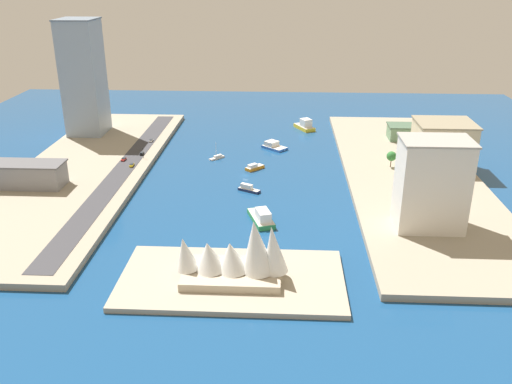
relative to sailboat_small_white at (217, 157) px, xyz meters
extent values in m
plane|color=navy|center=(-18.94, 27.77, -0.88)|extent=(440.00, 440.00, 0.00)
cube|color=#9E937F|center=(-109.13, 27.77, 0.58)|extent=(70.00, 240.00, 2.92)
cube|color=#9E937F|center=(71.25, 27.77, 0.58)|extent=(70.00, 240.00, 2.92)
cube|color=#A89E89|center=(-21.80, 137.63, 0.12)|extent=(81.62, 43.75, 2.00)
cube|color=#38383D|center=(48.81, 27.77, 2.12)|extent=(11.77, 228.00, 0.15)
cube|color=white|center=(0.11, 0.12, -0.42)|extent=(9.00, 9.61, 0.92)
cone|color=white|center=(3.81, 4.25, -0.42)|extent=(1.16, 1.16, 0.82)
cube|color=white|center=(-0.45, -0.50, 0.65)|extent=(5.04, 5.33, 1.22)
cube|color=beige|center=(0.11, 0.12, 0.09)|extent=(8.64, 9.23, 0.10)
cylinder|color=silver|center=(0.46, 0.52, 4.82)|extent=(0.24, 0.24, 9.56)
cube|color=blue|center=(-34.17, -21.17, -0.13)|extent=(17.34, 16.77, 1.50)
cone|color=blue|center=(-40.30, -15.70, -0.13)|extent=(1.91, 1.91, 1.35)
cube|color=white|center=(-32.28, -22.86, 2.12)|extent=(9.87, 9.90, 2.99)
cube|color=beige|center=(-34.17, -21.17, 0.67)|extent=(16.65, 16.10, 0.10)
cube|color=#1E284C|center=(-22.58, 50.52, -0.24)|extent=(12.10, 8.60, 1.28)
cone|color=#1E284C|center=(-28.14, 53.53, -0.24)|extent=(1.56, 1.56, 1.15)
cube|color=white|center=(-21.24, 49.80, 1.60)|extent=(6.65, 5.02, 2.38)
cube|color=beige|center=(-22.58, 50.52, 0.45)|extent=(11.61, 8.26, 0.10)
cube|color=yellow|center=(-54.43, -67.53, 0.39)|extent=(15.25, 19.64, 2.54)
cone|color=yellow|center=(-49.93, -76.16, 0.39)|extent=(3.09, 3.09, 2.29)
cube|color=white|center=(-55.33, -65.80, 4.35)|extent=(8.91, 9.37, 5.37)
cube|color=beige|center=(-54.43, -67.53, 1.72)|extent=(14.64, 18.86, 0.10)
cube|color=orange|center=(-23.69, 17.39, -0.01)|extent=(11.04, 11.09, 1.74)
cone|color=orange|center=(-28.03, 13.02, -0.01)|extent=(2.22, 2.22, 1.57)
cube|color=white|center=(-22.50, 18.59, 1.71)|extent=(5.90, 5.92, 1.70)
cube|color=beige|center=(-23.69, 17.39, 0.91)|extent=(10.60, 10.64, 0.10)
cube|color=#2D8C4C|center=(-30.15, 85.42, 0.21)|extent=(13.87, 22.10, 2.18)
cone|color=#2D8C4C|center=(-26.78, 75.02, 0.21)|extent=(2.47, 2.47, 1.96)
cube|color=white|center=(-31.29, 88.91, 3.59)|extent=(7.92, 10.68, 4.56)
cube|color=beige|center=(-30.15, 85.42, 1.35)|extent=(13.31, 21.21, 0.10)
cube|color=#C6B793|center=(-128.70, 12.36, 14.13)|extent=(30.22, 27.58, 24.18)
cube|color=gray|center=(-128.70, 12.36, 26.62)|extent=(31.43, 28.68, 0.80)
cube|color=silver|center=(-102.04, 93.12, 21.17)|extent=(27.78, 19.83, 38.26)
cube|color=#9D9992|center=(-102.04, 93.12, 40.70)|extent=(28.89, 20.63, 0.80)
cube|color=#8C9EB2|center=(91.58, -41.83, 38.67)|extent=(23.02, 25.91, 73.25)
cube|color=slate|center=(91.58, -41.83, 75.70)|extent=(23.94, 26.94, 0.80)
cube|color=gray|center=(90.92, 56.20, 7.92)|extent=(38.20, 15.14, 11.74)
cube|color=#59595C|center=(90.92, 56.20, 14.19)|extent=(39.73, 15.74, 0.80)
cube|color=slate|center=(-123.39, -37.39, 6.34)|extent=(30.74, 15.67, 8.60)
cube|color=#47624A|center=(-123.39, -37.39, 11.04)|extent=(31.97, 16.30, 0.80)
cylinder|color=black|center=(45.39, 2.34, 2.52)|extent=(0.25, 0.64, 0.64)
cylinder|color=black|center=(43.76, 2.33, 2.52)|extent=(0.25, 0.64, 0.64)
cylinder|color=black|center=(45.38, 5.45, 2.52)|extent=(0.25, 0.64, 0.64)
cylinder|color=black|center=(43.75, 5.44, 2.52)|extent=(0.25, 0.64, 0.64)
cube|color=black|center=(44.57, 3.89, 2.77)|extent=(1.85, 4.45, 0.71)
cube|color=#262D38|center=(44.57, 4.11, 3.45)|extent=(1.62, 2.50, 0.64)
cylinder|color=black|center=(51.78, 16.38, 2.52)|extent=(0.28, 0.65, 0.64)
cylinder|color=black|center=(53.52, 16.30, 2.52)|extent=(0.28, 0.65, 0.64)
cylinder|color=black|center=(51.63, 13.12, 2.52)|extent=(0.28, 0.65, 0.64)
cylinder|color=black|center=(53.38, 13.04, 2.52)|extent=(0.28, 0.65, 0.64)
cube|color=red|center=(52.58, 14.71, 2.78)|extent=(2.16, 4.75, 0.73)
cube|color=#262D38|center=(52.57, 14.48, 3.44)|extent=(1.83, 2.69, 0.58)
cylinder|color=black|center=(46.01, 22.65, 2.52)|extent=(0.26, 0.64, 0.64)
cylinder|color=black|center=(44.42, 22.62, 2.52)|extent=(0.26, 0.64, 0.64)
cylinder|color=black|center=(45.97, 26.14, 2.52)|extent=(0.26, 0.64, 0.64)
cylinder|color=black|center=(44.37, 26.12, 2.52)|extent=(0.26, 0.64, 0.64)
cube|color=yellow|center=(45.19, 24.38, 2.86)|extent=(1.86, 5.02, 0.88)
cube|color=#262D38|center=(45.19, 24.63, 3.54)|extent=(1.62, 2.82, 0.49)
cylinder|color=black|center=(46.11, -24.46, 2.52)|extent=(0.26, 0.64, 0.64)
cylinder|color=black|center=(44.33, -24.44, 2.52)|extent=(0.26, 0.64, 0.64)
cylinder|color=black|center=(46.14, -21.25, 2.52)|extent=(0.26, 0.64, 0.64)
cylinder|color=black|center=(44.36, -21.24, 2.52)|extent=(0.26, 0.64, 0.64)
cube|color=white|center=(45.23, -22.85, 2.78)|extent=(2.02, 4.60, 0.73)
cube|color=#262D38|center=(45.24, -22.62, 3.37)|extent=(1.77, 2.58, 0.46)
cylinder|color=black|center=(42.13, 10.01, 4.80)|extent=(0.18, 0.18, 5.50)
cube|color=black|center=(42.13, 10.01, 8.05)|extent=(0.36, 0.36, 1.00)
sphere|color=red|center=(42.13, 10.01, 8.40)|extent=(0.24, 0.24, 0.24)
sphere|color=yellow|center=(42.13, 10.01, 8.05)|extent=(0.24, 0.24, 0.24)
sphere|color=green|center=(42.13, 10.01, 7.70)|extent=(0.24, 0.24, 0.24)
cube|color=#BCAD93|center=(-21.80, 137.63, 2.62)|extent=(35.61, 21.93, 3.00)
cone|color=white|center=(-36.82, 137.63, 13.02)|extent=(10.81, 9.18, 18.58)
cone|color=white|center=(-30.64, 137.63, 14.02)|extent=(14.02, 12.25, 20.84)
cone|color=white|center=(-21.80, 137.63, 9.58)|extent=(12.98, 11.77, 12.23)
cone|color=white|center=(-13.67, 137.63, 9.52)|extent=(12.64, 11.51, 12.02)
cone|color=white|center=(-5.13, 137.63, 10.31)|extent=(10.00, 8.47, 13.37)
cylinder|color=brown|center=(-108.49, 8.61, 4.10)|extent=(0.50, 0.50, 4.11)
sphere|color=#2D7233|center=(-108.49, 8.61, 7.85)|extent=(4.24, 4.24, 4.24)
cylinder|color=brown|center=(-99.94, 17.77, 4.16)|extent=(0.50, 0.50, 4.23)
sphere|color=#2D7233|center=(-99.94, 17.77, 8.46)|extent=(5.46, 5.46, 5.46)
cylinder|color=brown|center=(-113.02, 25.92, 4.21)|extent=(0.50, 0.50, 4.32)
sphere|color=#2D7233|center=(-113.02, 25.92, 8.79)|extent=(6.05, 6.05, 6.05)
camera|label=1|loc=(-39.44, 307.95, 105.38)|focal=38.12mm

